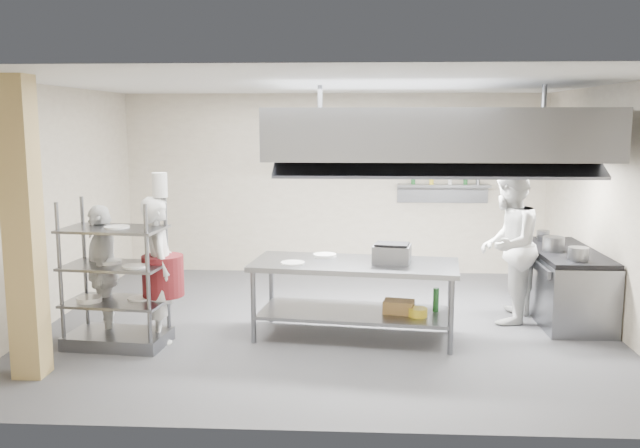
# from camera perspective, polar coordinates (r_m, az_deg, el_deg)

# --- Properties ---
(floor) EXTENTS (7.00, 7.00, 0.00)m
(floor) POSITION_cam_1_polar(r_m,az_deg,el_deg) (8.69, 0.52, -8.40)
(floor) COLOR #3B3B3D
(floor) RESTS_ON ground
(ceiling) EXTENTS (7.00, 7.00, 0.00)m
(ceiling) POSITION_cam_1_polar(r_m,az_deg,el_deg) (8.32, 0.55, 11.75)
(ceiling) COLOR silver
(ceiling) RESTS_ON wall_back
(wall_back) EXTENTS (7.00, 0.00, 7.00)m
(wall_back) POSITION_cam_1_polar(r_m,az_deg,el_deg) (11.36, 1.22, 3.38)
(wall_back) COLOR tan
(wall_back) RESTS_ON ground
(wall_left) EXTENTS (0.00, 6.00, 6.00)m
(wall_left) POSITION_cam_1_polar(r_m,az_deg,el_deg) (9.22, -21.76, 1.50)
(wall_left) COLOR tan
(wall_left) RESTS_ON ground
(wall_right) EXTENTS (0.00, 6.00, 6.00)m
(wall_right) POSITION_cam_1_polar(r_m,az_deg,el_deg) (8.93, 23.58, 1.17)
(wall_right) COLOR tan
(wall_right) RESTS_ON ground
(column) EXTENTS (0.30, 0.30, 3.00)m
(column) POSITION_cam_1_polar(r_m,az_deg,el_deg) (7.27, -23.70, -0.42)
(column) COLOR tan
(column) RESTS_ON floor
(exhaust_hood) EXTENTS (4.00, 2.50, 0.60)m
(exhaust_hood) POSITION_cam_1_polar(r_m,az_deg,el_deg) (8.75, 9.27, 7.56)
(exhaust_hood) COLOR gray
(exhaust_hood) RESTS_ON ceiling
(hood_strip_a) EXTENTS (1.60, 0.12, 0.04)m
(hood_strip_a) POSITION_cam_1_polar(r_m,az_deg,el_deg) (8.71, 3.30, 5.55)
(hood_strip_a) COLOR white
(hood_strip_a) RESTS_ON exhaust_hood
(hood_strip_b) EXTENTS (1.60, 0.12, 0.04)m
(hood_strip_b) POSITION_cam_1_polar(r_m,az_deg,el_deg) (8.90, 15.02, 5.34)
(hood_strip_b) COLOR white
(hood_strip_b) RESTS_ON exhaust_hood
(wall_shelf) EXTENTS (1.50, 0.28, 0.04)m
(wall_shelf) POSITION_cam_1_polar(r_m,az_deg,el_deg) (11.28, 10.38, 3.20)
(wall_shelf) COLOR gray
(wall_shelf) RESTS_ON wall_back
(island) EXTENTS (2.51, 1.29, 0.91)m
(island) POSITION_cam_1_polar(r_m,az_deg,el_deg) (8.08, 2.92, -6.39)
(island) COLOR gray
(island) RESTS_ON floor
(island_worktop) EXTENTS (2.51, 1.29, 0.06)m
(island_worktop) POSITION_cam_1_polar(r_m,az_deg,el_deg) (7.98, 2.94, -3.45)
(island_worktop) COLOR gray
(island_worktop) RESTS_ON island
(island_undershelf) EXTENTS (2.31, 1.16, 0.04)m
(island_undershelf) POSITION_cam_1_polar(r_m,az_deg,el_deg) (8.12, 2.91, -7.45)
(island_undershelf) COLOR slate
(island_undershelf) RESTS_ON island
(pass_rack) EXTENTS (1.18, 0.76, 1.68)m
(pass_rack) POSITION_cam_1_polar(r_m,az_deg,el_deg) (8.03, -16.87, -4.03)
(pass_rack) COLOR slate
(pass_rack) RESTS_ON floor
(cooking_range) EXTENTS (0.80, 2.00, 0.84)m
(cooking_range) POSITION_cam_1_polar(r_m,az_deg,el_deg) (9.45, 19.74, -4.88)
(cooking_range) COLOR gray
(cooking_range) RESTS_ON floor
(range_top) EXTENTS (0.78, 1.96, 0.06)m
(range_top) POSITION_cam_1_polar(r_m,az_deg,el_deg) (9.36, 19.88, -2.20)
(range_top) COLOR black
(range_top) RESTS_ON cooking_range
(chef_head) EXTENTS (0.60, 0.72, 1.70)m
(chef_head) POSITION_cam_1_polar(r_m,az_deg,el_deg) (8.08, -13.34, -3.73)
(chef_head) COLOR white
(chef_head) RESTS_ON floor
(chef_line) EXTENTS (1.07, 1.18, 1.98)m
(chef_line) POSITION_cam_1_polar(r_m,az_deg,el_deg) (8.91, 15.54, -1.76)
(chef_line) COLOR silver
(chef_line) RESTS_ON floor
(chef_plating) EXTENTS (0.64, 1.01, 1.60)m
(chef_plating) POSITION_cam_1_polar(r_m,az_deg,el_deg) (8.36, -17.85, -3.87)
(chef_plating) COLOR silver
(chef_plating) RESTS_ON floor
(griddle) EXTENTS (0.48, 0.40, 0.21)m
(griddle) POSITION_cam_1_polar(r_m,az_deg,el_deg) (7.96, 6.07, -2.53)
(griddle) COLOR slate
(griddle) RESTS_ON island_worktop
(wicker_basket) EXTENTS (0.39, 0.31, 0.15)m
(wicker_basket) POSITION_cam_1_polar(r_m,az_deg,el_deg) (8.05, 6.64, -6.93)
(wicker_basket) COLOR olive
(wicker_basket) RESTS_ON island_undershelf
(stockpot) EXTENTS (0.27, 0.27, 0.19)m
(stockpot) POSITION_cam_1_polar(r_m,az_deg,el_deg) (9.17, 19.07, -1.59)
(stockpot) COLOR gray
(stockpot) RESTS_ON range_top
(plate_stack) EXTENTS (0.28, 0.28, 0.05)m
(plate_stack) POSITION_cam_1_polar(r_m,az_deg,el_deg) (8.10, -16.78, -6.10)
(plate_stack) COLOR white
(plate_stack) RESTS_ON pass_rack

